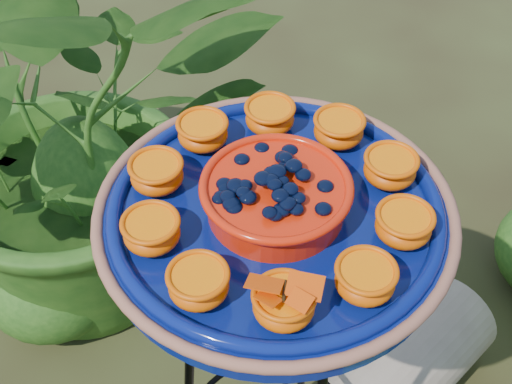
# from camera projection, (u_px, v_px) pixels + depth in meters

# --- Properties ---
(tripod_stand) EXTENTS (0.42, 0.42, 0.89)m
(tripod_stand) POSITION_uv_depth(u_px,v_px,m) (271.00, 369.00, 1.20)
(tripod_stand) COLOR black
(tripod_stand) RESTS_ON ground
(feeder_dish) EXTENTS (0.59, 0.59, 0.11)m
(feeder_dish) POSITION_uv_depth(u_px,v_px,m) (276.00, 211.00, 0.92)
(feeder_dish) COLOR navy
(feeder_dish) RESTS_ON tripod_stand
(shrub_back_left) EXTENTS (1.14, 1.07, 1.03)m
(shrub_back_left) POSITION_uv_depth(u_px,v_px,m) (75.00, 133.00, 1.67)
(shrub_back_left) COLOR #1E4913
(shrub_back_left) RESTS_ON ground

